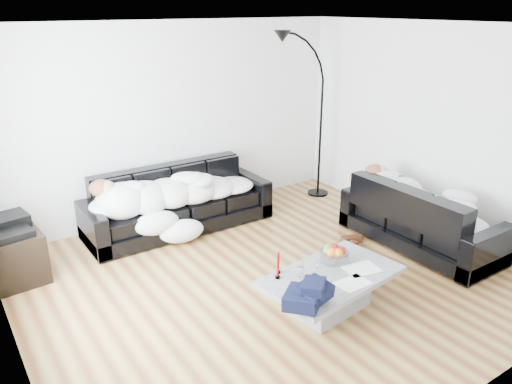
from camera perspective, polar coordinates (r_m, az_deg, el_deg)
ground at (r=5.48m, az=1.78°, el=-9.76°), size 5.00×5.00×0.00m
wall_back at (r=6.84m, az=-9.27°, el=7.94°), size 5.00×0.02×2.60m
wall_right at (r=6.69m, az=19.71°, el=6.70°), size 0.02×4.50×2.60m
ceiling at (r=4.73m, az=2.14°, el=18.52°), size 5.00×5.00×0.00m
sofa_back at (r=6.55m, az=-8.87°, el=-0.89°), size 2.42×0.84×0.79m
sofa_right at (r=6.34m, az=18.37°, el=-2.52°), size 0.83×1.94×0.79m
sleeper_back at (r=6.43m, az=-8.79°, el=0.87°), size 2.05×0.71×0.41m
sleeper_right at (r=6.26m, az=18.61°, el=-0.58°), size 0.70×1.67×0.41m
teal_cushion at (r=6.54m, az=14.27°, el=1.67°), size 0.42×0.38×0.20m
coffee_table at (r=4.93m, az=8.52°, el=-11.19°), size 1.41×0.93×0.39m
fruit_bowl at (r=5.03m, az=8.93°, el=-6.86°), size 0.30×0.30×0.17m
wine_glass_a at (r=4.70m, az=5.02°, el=-8.72°), size 0.09×0.09×0.17m
wine_glass_b at (r=4.60m, az=5.13°, el=-9.49°), size 0.08×0.08×0.17m
wine_glass_c at (r=4.70m, az=7.13°, el=-8.89°), size 0.09×0.09×0.17m
candle_left at (r=4.65m, az=2.49°, el=-8.46°), size 0.06×0.06×0.26m
candle_right at (r=4.74m, az=2.60°, el=-8.10°), size 0.05×0.05×0.22m
newspaper_a at (r=4.96m, az=11.99°, el=-8.57°), size 0.37×0.30×0.01m
newspaper_b at (r=4.71m, az=11.01°, el=-10.15°), size 0.30×0.22×0.01m
navy_jacket at (r=4.30m, az=5.96°, el=-10.51°), size 0.46×0.43×0.19m
shoes at (r=6.20m, az=10.76°, el=-5.79°), size 0.48×0.38×0.10m
av_cabinet at (r=5.98m, az=-26.08°, el=-6.36°), size 0.60×0.83×0.55m
stereo at (r=5.85m, az=-26.60°, el=-3.39°), size 0.49×0.40×0.13m
floor_lamp at (r=7.54m, az=7.41°, el=7.52°), size 0.82×0.41×2.17m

